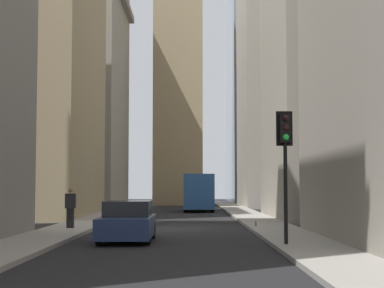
% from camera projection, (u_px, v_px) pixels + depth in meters
% --- Properties ---
extents(ground_plane, '(135.00, 135.00, 0.00)m').
position_uv_depth(ground_plane, '(173.00, 228.00, 29.18)').
color(ground_plane, black).
extents(sidewalk_right, '(90.00, 2.20, 0.14)m').
position_uv_depth(sidewalk_right, '(75.00, 227.00, 29.18)').
color(sidewalk_right, gray).
rests_on(sidewalk_right, ground_plane).
extents(sidewalk_left, '(90.00, 2.20, 0.14)m').
position_uv_depth(sidewalk_left, '(271.00, 227.00, 29.18)').
color(sidewalk_left, gray).
rests_on(sidewalk_left, ground_plane).
extents(building_left_far, '(12.76, 10.00, 29.14)m').
position_uv_depth(building_left_far, '(293.00, 54.00, 60.89)').
color(building_left_far, '#A8A091').
rests_on(building_left_far, ground_plane).
extents(building_right_midfar, '(13.39, 10.50, 21.04)m').
position_uv_depth(building_right_midfar, '(14.00, 53.00, 40.96)').
color(building_right_midfar, '#9E8966').
rests_on(building_right_midfar, ground_plane).
extents(building_right_far, '(14.31, 10.50, 22.51)m').
position_uv_depth(building_right_far, '(67.00, 85.00, 58.32)').
color(building_right_far, gray).
rests_on(building_right_far, ground_plane).
extents(church_spire, '(5.53, 5.53, 33.86)m').
position_uv_depth(church_spire, '(178.00, 36.00, 66.80)').
color(church_spire, '#9E8966').
rests_on(church_spire, ground_plane).
extents(delivery_truck, '(6.46, 2.25, 2.84)m').
position_uv_depth(delivery_truck, '(199.00, 192.00, 49.11)').
color(delivery_truck, '#285699').
rests_on(delivery_truck, ground_plane).
extents(sedan_navy, '(4.30, 1.78, 1.42)m').
position_uv_depth(sedan_navy, '(128.00, 222.00, 22.32)').
color(sedan_navy, navy).
rests_on(sedan_navy, ground_plane).
extents(traffic_light_foreground, '(0.43, 0.52, 4.17)m').
position_uv_depth(traffic_light_foreground, '(285.00, 146.00, 19.91)').
color(traffic_light_foreground, black).
rests_on(traffic_light_foreground, sidewalk_left).
extents(pedestrian, '(0.26, 0.44, 1.74)m').
position_uv_depth(pedestrian, '(70.00, 206.00, 27.38)').
color(pedestrian, black).
rests_on(pedestrian, sidewalk_right).
extents(discarded_bottle, '(0.07, 0.07, 0.27)m').
position_uv_depth(discarded_bottle, '(256.00, 224.00, 28.50)').
color(discarded_bottle, brown).
rests_on(discarded_bottle, sidewalk_left).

